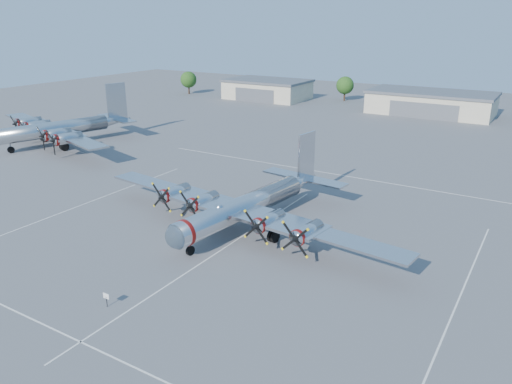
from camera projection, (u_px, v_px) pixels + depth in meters
The scene contains 9 objects.
ground at pixel (246, 234), 53.33m from camera, with size 260.00×260.00×0.00m, color #5A5A5D.
parking_lines at pixel (237, 240), 51.92m from camera, with size 60.00×50.08×0.01m.
hangar_west at pixel (267, 89), 140.55m from camera, with size 22.60×14.60×5.40m.
hangar_center at pixel (431, 103), 118.44m from camera, with size 28.60×14.60×5.40m.
tree_far_west at pixel (189, 80), 149.14m from camera, with size 4.80×4.80×6.64m.
tree_west at pixel (345, 85), 136.69m from camera, with size 4.80×4.80×6.64m.
main_bomber_b29 at pixel (249, 226), 55.36m from camera, with size 38.76×26.51×8.57m, color silver, non-canonical shape.
bomber_west at pixel (63, 144), 90.77m from camera, with size 38.23×27.07×10.10m, color #B8BBBD, non-canonical shape.
info_placard at pixel (106, 297), 39.69m from camera, with size 0.63×0.07×1.20m.
Camera 1 is at (26.36, -41.11, 21.94)m, focal length 35.00 mm.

